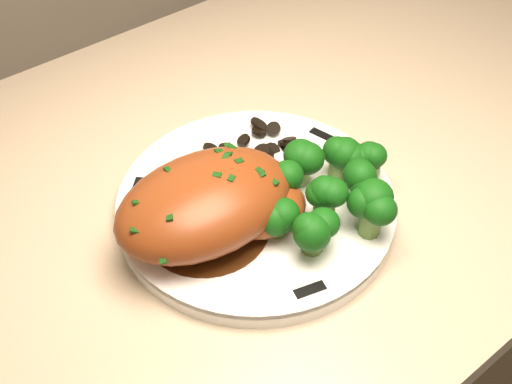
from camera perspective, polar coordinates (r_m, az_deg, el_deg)
counter at (r=1.11m, az=1.02°, el=-12.76°), size 2.10×0.69×1.03m
plate at (r=0.67m, az=0.00°, el=-1.17°), size 0.32×0.32×0.02m
rim_accent_0 at (r=0.74m, az=5.89°, el=5.05°), size 0.02×0.03×0.00m
rim_accent_1 at (r=0.68m, az=-10.49°, el=0.38°), size 0.03×0.03×0.00m
rim_accent_2 at (r=0.59m, az=4.81°, el=-8.67°), size 0.03×0.02×0.00m
gravy_pool at (r=0.64m, az=-4.44°, el=-3.13°), size 0.13×0.13×0.00m
chicken_breast at (r=0.61m, az=-3.96°, el=-1.05°), size 0.19×0.14×0.07m
mushroom_pile at (r=0.71m, az=-0.09°, el=3.56°), size 0.09×0.07×0.02m
broccoli_florets at (r=0.64m, az=6.31°, el=0.27°), size 0.15×0.13×0.05m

